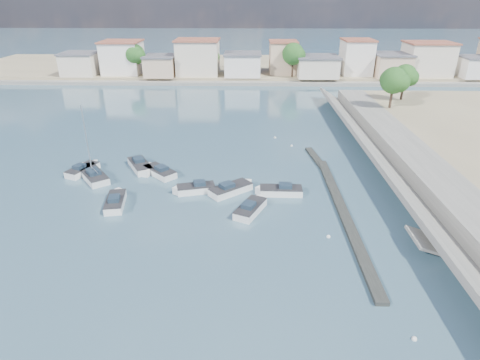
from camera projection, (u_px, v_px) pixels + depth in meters
The scene contains 17 objects.
ground at pixel (263, 124), 67.00m from camera, with size 400.00×400.00×0.00m, color #2E4E5D.
seawall_walkway at pixel (448, 193), 41.80m from camera, with size 5.00×90.00×1.80m, color slate.
breakwater at pixel (337, 199), 42.05m from camera, with size 2.00×31.02×0.35m.
far_shore_land at pixel (258, 67), 113.81m from camera, with size 160.00×40.00×1.40m, color gray.
far_shore_quay at pixel (259, 83), 94.91m from camera, with size 160.00×2.50×0.80m, color slate.
far_town at pixel (303, 60), 98.15m from camera, with size 113.01×12.80×8.35m.
shore_trees at pixel (297, 60), 89.67m from camera, with size 74.56×38.32×7.92m.
motorboat_a at pixel (116, 201), 41.25m from camera, with size 2.40×4.96×1.48m.
motorboat_b at pixel (251, 208), 39.94m from camera, with size 3.46×4.83×1.48m.
motorboat_c at pixel (279, 191), 43.38m from camera, with size 5.10×1.84×1.48m.
motorboat_d at pixel (194, 189), 43.80m from camera, with size 4.70×2.64×1.48m.
motorboat_e at pixel (84, 170), 48.66m from camera, with size 3.21×4.75×1.48m.
motorboat_f at pixel (159, 171), 48.14m from camera, with size 4.57×4.55×1.48m.
motorboat_g at pixel (141, 167), 49.47m from camera, with size 4.13×5.36×1.48m.
motorboat_h at pixel (233, 189), 43.84m from camera, with size 4.91×4.49×1.48m.
sailboat at pixel (92, 174), 47.36m from camera, with size 5.36×6.13×9.00m.
mooring_buoys at pixel (319, 191), 44.11m from camera, with size 6.91×39.05×0.35m.
Camera 1 is at (-2.47, -24.76, 19.82)m, focal length 30.00 mm.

